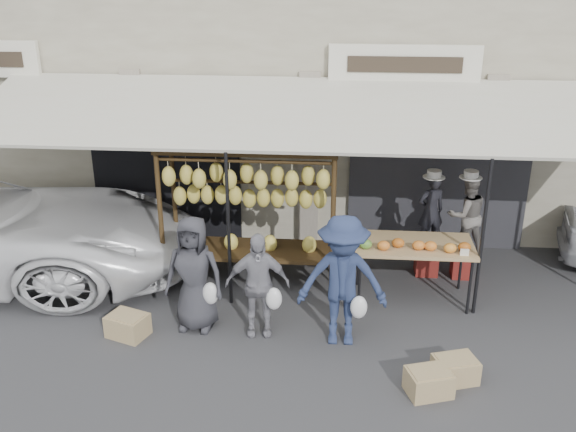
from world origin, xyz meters
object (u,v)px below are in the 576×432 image
produce_table (414,247)px  crate_near_a (429,382)px  customer_mid (257,284)px  crate_near_b (455,370)px  customer_left (194,274)px  vendor_left (431,211)px  banana_rack (249,189)px  vendor_right (466,215)px  customer_right (342,281)px  crate_far (128,325)px

produce_table → crate_near_a: 2.31m
customer_mid → crate_near_b: customer_mid is taller
customer_left → customer_mid: 0.87m
crate_near_a → vendor_left: bearing=84.1°
banana_rack → produce_table: 2.54m
customer_mid → vendor_right: bearing=26.4°
vendor_right → customer_right: bearing=31.7°
crate_near_a → crate_far: crate_far is taller
banana_rack → crate_near_b: bearing=-38.7°
vendor_left → customer_mid: vendor_left is taller
vendor_right → crate_near_b: (-0.51, -2.75, -0.90)m
vendor_left → crate_near_b: 2.97m
crate_near_a → crate_far: 3.97m
banana_rack → customer_mid: 1.63m
banana_rack → crate_near_b: size_ratio=5.31×
vendor_right → customer_right: size_ratio=0.72×
customer_right → customer_mid: bearing=172.8°
vendor_right → crate_far: size_ratio=2.53×
customer_left → customer_right: customer_right is taller
crate_far → vendor_left: bearing=27.6°
customer_right → crate_near_a: size_ratio=3.57×
vendor_left → customer_right: bearing=39.5°
crate_near_b → crate_near_a: bearing=-140.7°
crate_near_a → customer_left: bearing=158.0°
banana_rack → produce_table: size_ratio=1.53×
vendor_right → banana_rack: bearing=-6.2°
vendor_left → crate_far: vendor_left is taller
produce_table → vendor_left: bearing=70.3°
vendor_right → produce_table: bearing=29.1°
banana_rack → vendor_left: size_ratio=2.22×
crate_far → banana_rack: bearing=48.0°
customer_left → crate_near_a: size_ratio=3.25×
customer_left → crate_far: (-0.87, -0.31, -0.66)m
banana_rack → customer_left: size_ratio=1.61×
customer_mid → crate_near_a: (2.14, -1.14, -0.58)m
vendor_left → crate_near_b: bearing=72.9°
vendor_left → crate_near_a: vendor_left is taller
customer_right → crate_near_a: (1.03, -1.01, -0.74)m
produce_table → crate_far: bearing=-161.6°
customer_left → customer_mid: customer_left is taller
vendor_right → crate_far: (-4.72, -2.13, -0.90)m
vendor_right → crate_far: bearing=8.9°
crate_near_b → customer_right: bearing=151.9°
banana_rack → crate_near_b: (2.78, -2.22, -1.42)m
vendor_right → crate_near_a: vendor_right is taller
vendor_right → crate_far: vendor_right is taller
vendor_right → crate_near_a: (-0.85, -3.03, -0.90)m
banana_rack → crate_far: banana_rack is taller
vendor_left → crate_far: bearing=10.0°
vendor_left → customer_right: 2.49m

